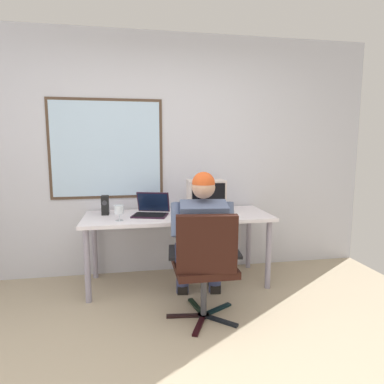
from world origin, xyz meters
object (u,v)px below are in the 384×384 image
object	(u,v)px
crt_monitor	(206,194)
desk_speaker	(105,205)
office_chair	(205,260)
wine_glass	(119,210)
laptop	(151,209)
person_seated	(202,238)
desk	(178,221)

from	to	relation	value
crt_monitor	desk_speaker	world-z (taller)	crt_monitor
office_chair	wine_glass	bearing A→B (deg)	137.13
laptop	desk_speaker	distance (m)	0.47
laptop	wine_glass	world-z (taller)	laptop
wine_glass	desk_speaker	bearing A→B (deg)	116.37
person_seated	wine_glass	xyz separation A→B (m)	(-0.71, 0.38, 0.19)
desk	office_chair	distance (m)	0.84
crt_monitor	wine_glass	bearing A→B (deg)	-167.90
crt_monitor	wine_glass	xyz separation A→B (m)	(-0.87, -0.19, -0.10)
desk	person_seated	size ratio (longest dim) A/B	1.54
person_seated	laptop	world-z (taller)	person_seated
desk	desk_speaker	size ratio (longest dim) A/B	9.49
desk	crt_monitor	size ratio (longest dim) A/B	4.96
person_seated	desk	bearing A→B (deg)	103.11
person_seated	desk_speaker	size ratio (longest dim) A/B	6.18
person_seated	crt_monitor	bearing A→B (deg)	74.00
laptop	desk	bearing A→B (deg)	-6.22
office_chair	wine_glass	distance (m)	0.98
office_chair	laptop	world-z (taller)	laptop
desk	person_seated	distance (m)	0.58
office_chair	person_seated	distance (m)	0.28
crt_monitor	wine_glass	distance (m)	0.90
office_chair	crt_monitor	bearing A→B (deg)	77.08
crt_monitor	desk_speaker	bearing A→B (deg)	173.39
office_chair	crt_monitor	size ratio (longest dim) A/B	2.44
desk_speaker	crt_monitor	bearing A→B (deg)	-6.61
laptop	wine_glass	bearing A→B (deg)	-145.27
laptop	desk_speaker	world-z (taller)	laptop
desk	laptop	xyz separation A→B (m)	(-0.27, 0.03, 0.13)
laptop	desk_speaker	bearing A→B (deg)	168.96
laptop	wine_glass	xyz separation A→B (m)	(-0.31, -0.22, 0.04)
desk	desk_speaker	world-z (taller)	desk_speaker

